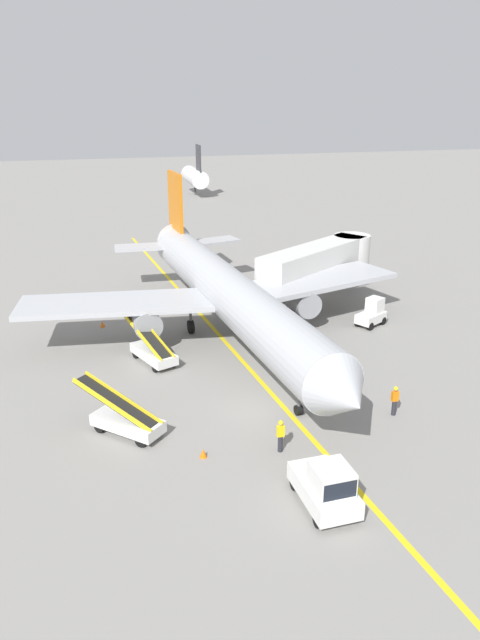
% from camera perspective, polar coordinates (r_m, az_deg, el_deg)
% --- Properties ---
extents(ground_plane, '(300.00, 300.00, 0.00)m').
position_cam_1_polar(ground_plane, '(32.90, 2.46, -8.55)').
color(ground_plane, gray).
extents(taxi_line_yellow, '(6.41, 79.79, 0.01)m').
position_cam_1_polar(taxi_line_yellow, '(37.31, 0.99, -4.82)').
color(taxi_line_yellow, yellow).
rests_on(taxi_line_yellow, ground).
extents(airliner, '(28.53, 35.34, 10.10)m').
position_cam_1_polar(airliner, '(41.33, -1.40, 2.85)').
color(airliner, '#B2B5BA').
rests_on(airliner, ground).
extents(jet_bridge, '(12.17, 8.98, 4.85)m').
position_cam_1_polar(jet_bridge, '(49.68, 8.08, 5.86)').
color(jet_bridge, silver).
rests_on(jet_bridge, ground).
extents(pushback_tug, '(1.96, 3.63, 2.20)m').
position_cam_1_polar(pushback_tug, '(25.57, 8.34, -15.65)').
color(pushback_tug, silver).
rests_on(pushback_tug, ground).
extents(baggage_tug_near_wing, '(2.73, 2.28, 2.10)m').
position_cam_1_polar(baggage_tug_near_wing, '(45.31, 12.66, 0.63)').
color(baggage_tug_near_wing, silver).
rests_on(baggage_tug_near_wing, ground).
extents(belt_loader_forward_hold, '(4.38, 4.45, 2.59)m').
position_cam_1_polar(belt_loader_forward_hold, '(30.87, -11.00, -9.40)').
color(belt_loader_forward_hold, silver).
rests_on(belt_loader_forward_hold, ground).
extents(belt_loader_aft_hold, '(2.93, 5.13, 2.59)m').
position_cam_1_polar(belt_loader_aft_hold, '(38.52, -8.44, -2.94)').
color(belt_loader_aft_hold, silver).
rests_on(belt_loader_aft_hold, ground).
extents(ground_crew_marshaller, '(0.36, 0.24, 1.70)m').
position_cam_1_polar(ground_crew_marshaller, '(32.91, 14.73, -7.46)').
color(ground_crew_marshaller, '#26262D').
rests_on(ground_crew_marshaller, ground).
extents(ground_crew_wing_walker, '(0.36, 0.24, 1.70)m').
position_cam_1_polar(ground_crew_wing_walker, '(28.86, 3.94, -11.02)').
color(ground_crew_wing_walker, '#26262D').
rests_on(ground_crew_wing_walker, ground).
extents(safety_cone_nose_left, '(0.36, 0.36, 0.44)m').
position_cam_1_polar(safety_cone_nose_left, '(45.26, -13.16, -0.39)').
color(safety_cone_nose_left, orange).
rests_on(safety_cone_nose_left, ground).
extents(safety_cone_nose_right, '(0.36, 0.36, 0.44)m').
position_cam_1_polar(safety_cone_nose_right, '(28.79, -3.57, -12.72)').
color(safety_cone_nose_right, orange).
rests_on(safety_cone_nose_right, ground).
extents(distant_aircraft_mid_right, '(3.00, 10.10, 8.80)m').
position_cam_1_polar(distant_aircraft_mid_right, '(106.95, -4.39, 13.68)').
color(distant_aircraft_mid_right, silver).
rests_on(distant_aircraft_mid_right, ground).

